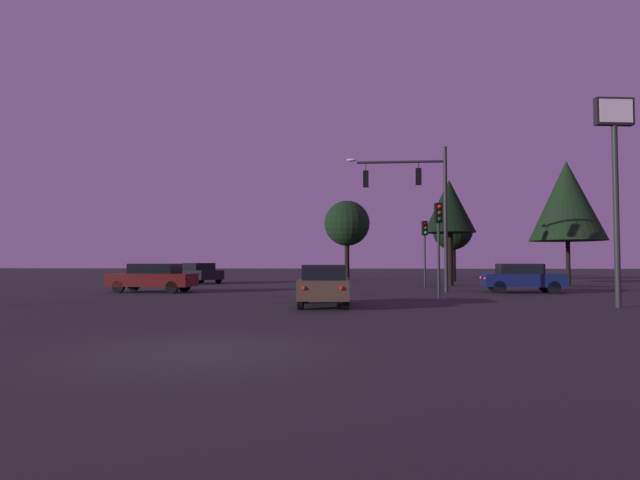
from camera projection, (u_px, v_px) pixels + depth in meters
The scene contains 13 objects.
ground_plane at pixel (316, 287), 33.89m from camera, with size 168.00×168.00×0.00m, color #262326.
traffic_signal_mast_arm at pixel (419, 196), 27.98m from camera, with size 5.39×0.39×7.79m.
traffic_light_corner_left at pixel (425, 240), 32.40m from camera, with size 0.37×0.39×4.16m.
traffic_light_corner_right at pixel (439, 231), 23.55m from camera, with size 0.35×0.38×4.28m.
car_nearside_lane at pixel (325, 285), 19.06m from camera, with size 1.89×4.04×1.52m.
car_crossing_left at pixel (153, 277), 27.67m from camera, with size 4.67×2.12×1.52m.
car_crossing_right at pixel (522, 278), 27.30m from camera, with size 4.17×1.90×1.52m.
car_far_lane at pixel (200, 273), 38.65m from camera, with size 4.08×4.08×1.52m.
store_sign_illuminated at pixel (615, 155), 18.74m from camera, with size 1.42×0.45×7.54m.
tree_behind_sign at pixel (567, 201), 35.36m from camera, with size 4.97×4.97×8.47m.
tree_left_far at pixel (453, 231), 43.48m from camera, with size 3.31×3.31×5.90m.
tree_center_horizon at pixel (347, 224), 45.53m from camera, with size 3.96×3.96×6.94m.
tree_right_cluster at pixel (449, 207), 35.53m from camera, with size 3.52×3.52×7.20m.
Camera 1 is at (2.91, -9.36, 1.65)m, focal length 29.30 mm.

